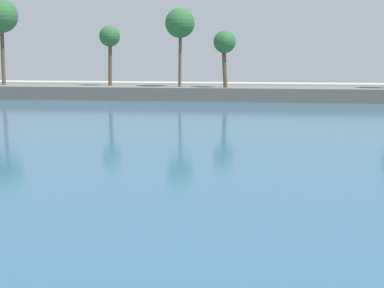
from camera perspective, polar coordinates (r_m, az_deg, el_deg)
The scene contains 2 objects.
sea at distance 66.17m, azimuth 6.47°, elevation 2.72°, with size 220.00×113.88×0.06m, color #33607F.
palm_headland at distance 83.03m, azimuth 3.12°, elevation 6.64°, with size 117.67×6.83×13.54m.
Camera 1 is at (1.40, 0.48, 6.79)m, focal length 58.92 mm.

